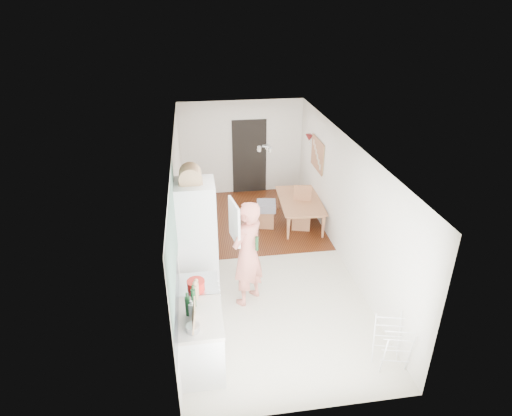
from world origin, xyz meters
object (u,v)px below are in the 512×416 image
object	(u,v)px
person	(247,245)
dining_table	(301,213)
dining_chair	(302,208)
stool	(267,218)
drying_rack	(392,345)

from	to	relation	value
person	dining_table	world-z (taller)	person
dining_table	dining_chair	bearing A→B (deg)	172.53
person	stool	world-z (taller)	person
person	drying_rack	world-z (taller)	person
person	drying_rack	xyz separation A→B (m)	(1.82, -1.80, -0.73)
dining_chair	drying_rack	distance (m)	4.25
person	drying_rack	distance (m)	2.67
dining_chair	drying_rack	xyz separation A→B (m)	(0.26, -4.24, -0.09)
drying_rack	stool	bearing A→B (deg)	117.54
dining_table	dining_chair	size ratio (longest dim) A/B	1.48
dining_table	stool	distance (m)	0.83
person	stool	size ratio (longest dim) A/B	5.05
person	dining_table	xyz separation A→B (m)	(1.61, 2.67, -0.87)
stool	drying_rack	bearing A→B (deg)	-76.80
dining_table	drying_rack	bearing A→B (deg)	-173.93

